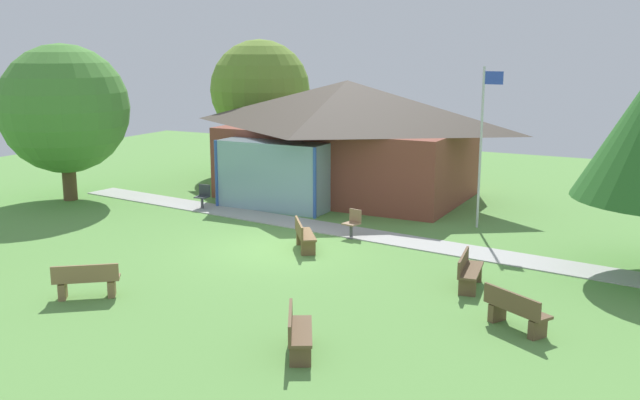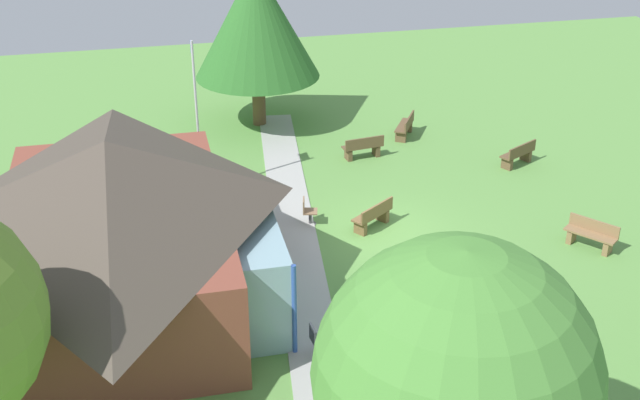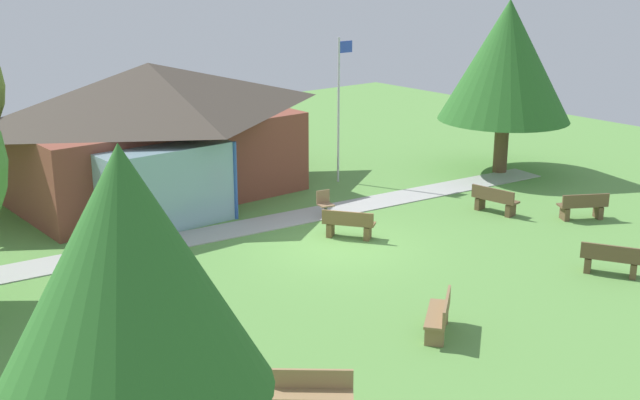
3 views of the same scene
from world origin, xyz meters
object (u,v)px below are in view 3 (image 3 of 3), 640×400
Objects in this scene: tree_lawn_corner at (127,273)px; patio_chair_west at (114,240)px; bench_front_center at (440,317)px; tree_east_hedge at (507,61)px; flagpole at (339,103)px; bench_front_right at (611,260)px; patio_chair_lawn_spare at (325,205)px; bench_lawn_far_right at (583,207)px; pavilion at (152,128)px; bench_rear_near_path at (349,225)px; bench_front_left at (310,396)px; bench_mid_right at (495,201)px.

patio_chair_west is at bearing 66.68° from tree_lawn_corner.
bench_front_center is 0.23× the size of tree_east_hedge.
tree_lawn_corner reaches higher than flagpole.
bench_front_right is 8.62m from patio_chair_lawn_spare.
tree_lawn_corner reaches higher than bench_lawn_far_right.
pavilion is 7.91m from bench_rear_near_path.
tree_east_hedge is at bearing -110.99° from bench_front_left.
flagpole is at bearing 152.92° from tree_east_hedge.
tree_east_hedge is (11.54, -5.31, 1.83)m from pavilion.
bench_front_center is 9.05m from bench_mid_right.
pavilion is 6.97× the size of bench_front_left.
flagpole is 3.32× the size of bench_mid_right.
tree_lawn_corner is at bearing 51.01° from bench_front_left.
flagpole is 15.77m from bench_front_left.
tree_east_hedge is (8.63, 0.14, 3.75)m from patio_chair_lawn_spare.
bench_front_center is 5.87m from bench_front_right.
bench_front_right is at bearing -42.18° from bench_front_center.
flagpole is at bearing -22.45° from pavilion.
tree_east_hedge reaches higher than flagpole.
bench_front_left is 0.94× the size of bench_lawn_far_right.
bench_mid_right is 6.42m from tree_east_hedge.
tree_east_hedge reaches higher than bench_mid_right.
tree_east_hedge is at bearing -165.67° from patio_chair_lawn_spare.
bench_front_center is at bearing -66.28° from bench_mid_right.
patio_chair_lawn_spare is (-6.06, 5.12, 0.01)m from bench_lawn_far_right.
patio_chair_lawn_spare and patio_chair_west have the same top height.
tree_east_hedge is (19.56, 9.37, 0.35)m from tree_lawn_corner.
flagpole is at bearing 140.51° from bench_lawn_far_right.
bench_mid_right and bench_lawn_far_right have the same top height.
bench_front_right is (-3.42, -3.09, 0.00)m from bench_lawn_far_right.
bench_rear_near_path is 6.53m from patio_chair_west.
patio_chair_west is 0.15× the size of tree_lawn_corner.
bench_mid_right is (1.37, -5.96, -2.45)m from flagpole.
tree_lawn_corner is at bearing -118.63° from pavilion.
flagpole is at bearing 21.66° from bench_front_center.
bench_lawn_far_right is (6.73, -3.23, 0.00)m from bench_rear_near_path.
tree_east_hedge is at bearing -24.71° from pavilion.
bench_front_left is 4.97m from tree_lawn_corner.
bench_front_center is at bearing -133.68° from bench_lawn_far_right.
pavilion is 5.91m from patio_chair_west.
bench_rear_near_path is 9.46m from bench_front_left.
patio_chair_west is at bearing -176.13° from bench_lawn_far_right.
bench_front_left is 9.74m from patio_chair_west.
patio_chair_lawn_spare is (-2.64, 8.21, 0.01)m from bench_front_right.
patio_chair_west is (-12.52, 6.26, 0.01)m from bench_lawn_far_right.
pavilion is at bearing 161.10° from bench_rear_near_path.
bench_lawn_far_right is 6.96m from tree_east_hedge.
flagpole reaches higher than bench_mid_right.
bench_front_right is 1.78× the size of patio_chair_west.
tree_east_hedge reaches higher than bench_front_center.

